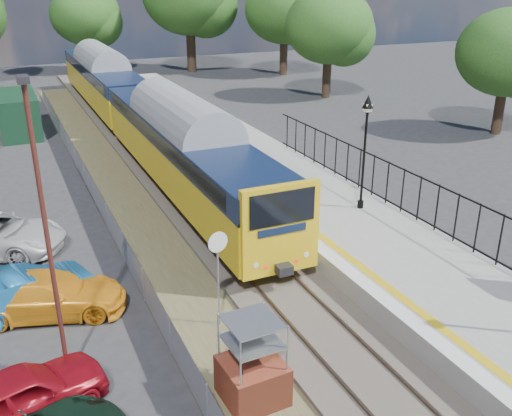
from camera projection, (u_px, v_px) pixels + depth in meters
ground at (321, 336)px, 16.52m from camera, size 120.00×120.00×0.00m
track_bed at (197, 216)px, 24.46m from camera, size 5.90×80.00×0.29m
platform at (312, 205)px, 24.69m from camera, size 5.00×70.00×0.90m
platform_edge at (269, 203)px, 23.73m from camera, size 0.90×70.00×0.01m
victorian_lamp_north at (366, 126)px, 21.96m from camera, size 0.44×0.44×4.60m
palisade_fence at (452, 214)px, 20.20m from camera, size 0.12×26.00×2.00m
wire_fence at (99, 200)px, 24.81m from camera, size 0.06×52.00×1.20m
tree_line at (95, 13)px, 49.96m from camera, size 56.80×43.80×11.88m
train at (133, 104)px, 35.12m from camera, size 2.82×40.83×3.51m
brick_plinth at (252, 362)px, 13.64m from camera, size 1.51×1.51×2.32m
speed_sign at (218, 262)px, 16.18m from camera, size 0.62×0.15×3.10m
carpark_lamp at (45, 222)px, 13.28m from camera, size 0.25×0.50×7.74m
car_red at (20, 396)px, 13.17m from camera, size 4.35×2.83×1.38m
car_blue at (24, 292)px, 17.46m from camera, size 4.54×2.72×1.41m
car_yellow at (48, 295)px, 17.36m from camera, size 4.99×3.09×1.35m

